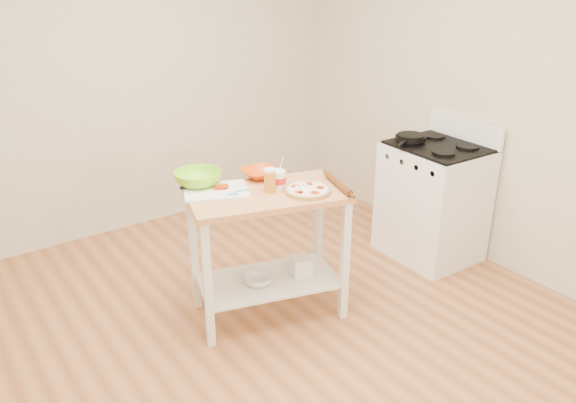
% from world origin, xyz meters
% --- Properties ---
extents(room_shell, '(4.04, 4.54, 2.74)m').
position_xyz_m(room_shell, '(0.00, 0.00, 1.35)').
color(room_shell, '#B37042').
rests_on(room_shell, ground).
extents(prep_island, '(1.12, 0.81, 0.90)m').
position_xyz_m(prep_island, '(0.14, 0.35, 0.64)').
color(prep_island, tan).
rests_on(prep_island, ground).
extents(gas_stove, '(0.64, 0.74, 1.11)m').
position_xyz_m(gas_stove, '(1.69, 0.29, 0.47)').
color(gas_stove, white).
rests_on(gas_stove, ground).
extents(skillet, '(0.37, 0.24, 0.03)m').
position_xyz_m(skillet, '(1.56, 0.47, 0.98)').
color(skillet, black).
rests_on(skillet, gas_stove).
extents(pizza, '(0.29, 0.29, 0.05)m').
position_xyz_m(pizza, '(0.34, 0.20, 0.92)').
color(pizza, tan).
rests_on(pizza, prep_island).
extents(cutting_board, '(0.49, 0.43, 0.04)m').
position_xyz_m(cutting_board, '(-0.13, 0.56, 0.91)').
color(cutting_board, white).
rests_on(cutting_board, prep_island).
extents(spatula, '(0.16, 0.05, 0.01)m').
position_xyz_m(spatula, '(-0.04, 0.43, 0.92)').
color(spatula, '#49BBAB').
rests_on(spatula, cutting_board).
extents(knife, '(0.27, 0.06, 0.01)m').
position_xyz_m(knife, '(-0.21, 0.68, 0.92)').
color(knife, silver).
rests_on(knife, cutting_board).
extents(orange_bowl, '(0.24, 0.24, 0.06)m').
position_xyz_m(orange_bowl, '(0.24, 0.60, 0.93)').
color(orange_bowl, '#D14709').
rests_on(orange_bowl, prep_island).
extents(green_bowl, '(0.40, 0.40, 0.10)m').
position_xyz_m(green_bowl, '(-0.17, 0.71, 0.95)').
color(green_bowl, '#85DD1B').
rests_on(green_bowl, prep_island).
extents(beer_pint, '(0.08, 0.08, 0.15)m').
position_xyz_m(beer_pint, '(0.15, 0.35, 0.98)').
color(beer_pint, '#C57E1D').
rests_on(beer_pint, prep_island).
extents(yogurt_tub, '(0.10, 0.10, 0.21)m').
position_xyz_m(yogurt_tub, '(0.23, 0.36, 0.96)').
color(yogurt_tub, white).
rests_on(yogurt_tub, prep_island).
extents(rolling_pin, '(0.15, 0.37, 0.04)m').
position_xyz_m(rolling_pin, '(0.56, 0.16, 0.92)').
color(rolling_pin, '#583114').
rests_on(rolling_pin, prep_island).
extents(shelf_glass_bowl, '(0.20, 0.20, 0.06)m').
position_xyz_m(shelf_glass_bowl, '(0.05, 0.34, 0.29)').
color(shelf_glass_bowl, silver).
rests_on(shelf_glass_bowl, prep_island).
extents(shelf_bin, '(0.16, 0.16, 0.13)m').
position_xyz_m(shelf_bin, '(0.35, 0.28, 0.33)').
color(shelf_bin, white).
rests_on(shelf_bin, prep_island).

